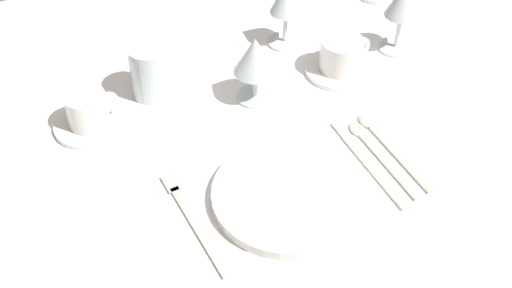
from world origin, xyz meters
TOP-DOWN VIEW (x-y plane):
  - dining_table at (0.00, 0.00)m, footprint 1.80×1.11m
  - dinner_plate at (-0.03, -0.25)m, footprint 0.25×0.25m
  - fork_outer at (-0.18, -0.22)m, footprint 0.03×0.23m
  - dinner_knife at (0.13, -0.25)m, footprint 0.02×0.23m
  - spoon_soup at (0.16, -0.22)m, footprint 0.03×0.20m
  - spoon_dessert at (0.19, -0.21)m, footprint 0.03×0.21m
  - saucer_left at (-0.26, 0.06)m, footprint 0.13×0.13m
  - coffee_cup_left at (-0.26, 0.06)m, footprint 0.09×0.07m
  - saucer_far at (0.22, 0.00)m, footprint 0.14×0.14m
  - coffee_cup_far at (0.22, 0.00)m, footprint 0.11×0.08m
  - wine_glass_centre at (0.17, 0.13)m, footprint 0.07×0.07m
  - wine_glass_right at (0.36, 0.02)m, footprint 0.07×0.07m
  - wine_glass_far at (0.04, 0.00)m, footprint 0.08×0.08m
  - drink_tumbler at (-0.13, 0.10)m, footprint 0.08×0.08m

SIDE VIEW (x-z plane):
  - dining_table at x=0.00m, z-range 0.29..1.03m
  - spoon_soup at x=0.16m, z-range 0.74..0.75m
  - fork_outer at x=-0.18m, z-range 0.74..0.74m
  - dinner_knife at x=0.13m, z-range 0.74..0.74m
  - spoon_dessert at x=0.19m, z-range 0.74..0.75m
  - saucer_left at x=-0.26m, z-range 0.74..0.75m
  - saucer_far at x=0.22m, z-range 0.74..0.75m
  - dinner_plate at x=-0.03m, z-range 0.74..0.76m
  - coffee_cup_left at x=-0.26m, z-range 0.75..0.81m
  - coffee_cup_far at x=0.22m, z-range 0.75..0.81m
  - drink_tumbler at x=-0.13m, z-range 0.74..0.84m
  - wine_glass_far at x=0.04m, z-range 0.77..0.90m
  - wine_glass_centre at x=0.17m, z-range 0.77..0.91m
  - wine_glass_right at x=0.36m, z-range 0.77..0.92m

